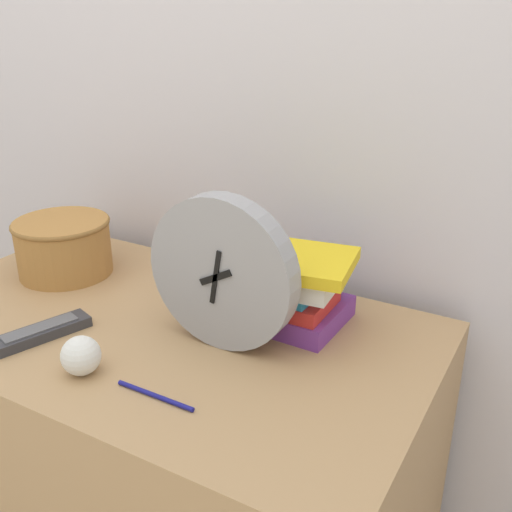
# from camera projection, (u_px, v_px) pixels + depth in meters

# --- Properties ---
(wall_back) EXTENTS (6.00, 0.04, 2.40)m
(wall_back) POSITION_uv_depth(u_px,v_px,m) (251.00, 81.00, 1.33)
(wall_back) COLOR silver
(wall_back) RESTS_ON ground_plane
(desk) EXTENTS (1.09, 0.63, 0.77)m
(desk) POSITION_uv_depth(u_px,v_px,m) (167.00, 475.00, 1.34)
(desk) COLOR tan
(desk) RESTS_ON ground_plane
(desk_clock) EXTENTS (0.29, 0.05, 0.29)m
(desk_clock) POSITION_uv_depth(u_px,v_px,m) (222.00, 273.00, 1.06)
(desk_clock) COLOR #99999E
(desk_clock) RESTS_ON desk
(book_stack) EXTENTS (0.26, 0.22, 0.15)m
(book_stack) POSITION_uv_depth(u_px,v_px,m) (288.00, 287.00, 1.17)
(book_stack) COLOR #7A3899
(book_stack) RESTS_ON desk
(basket) EXTENTS (0.22, 0.22, 0.13)m
(basket) POSITION_uv_depth(u_px,v_px,m) (63.00, 245.00, 1.39)
(basket) COLOR #B27A3D
(basket) RESTS_ON desk
(tv_remote) EXTENTS (0.11, 0.19, 0.02)m
(tv_remote) POSITION_uv_depth(u_px,v_px,m) (40.00, 333.00, 1.13)
(tv_remote) COLOR #333338
(tv_remote) RESTS_ON desk
(crumpled_paper_ball) EXTENTS (0.07, 0.07, 0.07)m
(crumpled_paper_ball) POSITION_uv_depth(u_px,v_px,m) (83.00, 356.00, 1.01)
(crumpled_paper_ball) COLOR white
(crumpled_paper_ball) RESTS_ON desk
(pen) EXTENTS (0.15, 0.01, 0.01)m
(pen) POSITION_uv_depth(u_px,v_px,m) (155.00, 396.00, 0.96)
(pen) COLOR navy
(pen) RESTS_ON desk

